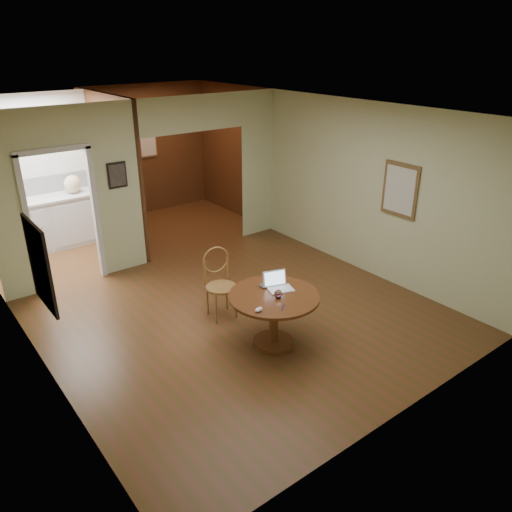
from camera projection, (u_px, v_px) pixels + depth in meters
floor at (245, 318)px, 6.87m from camera, size 5.00×5.00×0.00m
room_shell at (111, 185)px, 8.34m from camera, size 5.20×7.50×5.00m
dining_table at (274, 308)px, 6.10m from camera, size 1.11×1.11×0.69m
chair at (219, 279)px, 6.76m from camera, size 0.48×0.48×0.98m
open_laptop at (278, 284)px, 6.17m from camera, size 0.35×0.34×0.21m
closed_laptop at (272, 285)px, 6.24m from camera, size 0.30×0.19×0.02m
mouse at (259, 310)px, 5.66m from camera, size 0.12×0.08×0.05m
wine_glass at (278, 294)px, 5.93m from camera, size 0.10×0.10×0.11m
pen at (283, 307)px, 5.74m from camera, size 0.12×0.10×0.01m
kitchen_cabinet at (46, 224)px, 8.97m from camera, size 2.06×0.60×0.94m
grocery_bag at (73, 184)px, 9.04m from camera, size 0.41×0.38×0.33m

